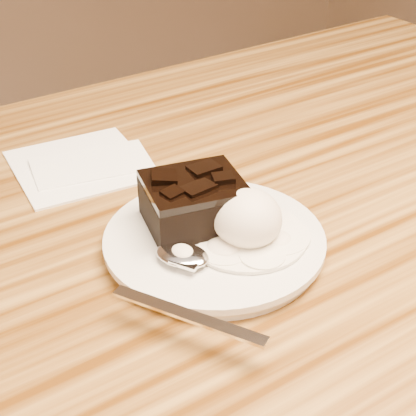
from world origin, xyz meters
TOP-DOWN VIEW (x-y plane):
  - plate at (-0.05, -0.01)m, footprint 0.20×0.20m
  - brownie at (-0.06, 0.01)m, footprint 0.10×0.09m
  - ice_cream_scoop at (-0.03, -0.03)m, footprint 0.06×0.06m
  - melt_puddle at (-0.03, -0.03)m, footprint 0.11×0.11m
  - spoon at (-0.10, -0.03)m, footprint 0.12×0.18m
  - napkin at (-0.09, 0.20)m, footprint 0.15×0.15m
  - crumb_a at (-0.04, -0.06)m, footprint 0.01×0.01m
  - crumb_b at (-0.07, -0.05)m, footprint 0.01×0.01m

SIDE VIEW (x-z plane):
  - napkin at x=-0.09m, z-range 0.75..0.76m
  - plate at x=-0.05m, z-range 0.75..0.77m
  - melt_puddle at x=-0.03m, z-range 0.77..0.77m
  - crumb_b at x=-0.07m, z-range 0.77..0.77m
  - crumb_a at x=-0.04m, z-range 0.77..0.77m
  - spoon at x=-0.10m, z-range 0.77..0.78m
  - brownie at x=-0.06m, z-range 0.77..0.81m
  - ice_cream_scoop at x=-0.03m, z-range 0.76..0.81m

